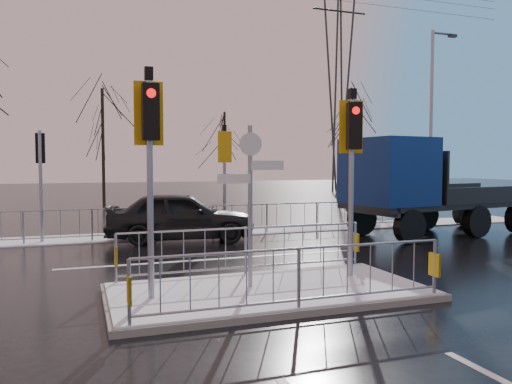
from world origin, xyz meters
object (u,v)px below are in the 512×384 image
object	(u,v)px
flatbed_truck	(410,185)
traffic_island	(268,275)
car_far_lane	(181,216)
street_lamp_right	(433,118)

from	to	relation	value
flatbed_truck	traffic_island	bearing A→B (deg)	-143.11
car_far_lane	traffic_island	bearing A→B (deg)	-166.74
traffic_island	car_far_lane	xyz separation A→B (m)	(-0.26, 7.19, 0.41)
car_far_lane	street_lamp_right	distance (m)	11.49
traffic_island	flatbed_truck	bearing A→B (deg)	36.89
car_far_lane	street_lamp_right	xyz separation A→B (m)	(10.84, 1.30, 3.59)
traffic_island	car_far_lane	size ratio (longest dim) A/B	1.27
traffic_island	flatbed_truck	world-z (taller)	traffic_island
street_lamp_right	flatbed_truck	bearing A→B (deg)	-137.52
traffic_island	flatbed_truck	distance (m)	9.22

